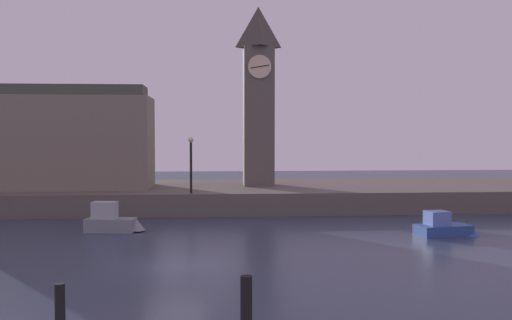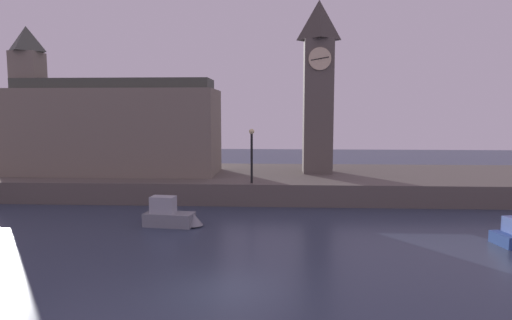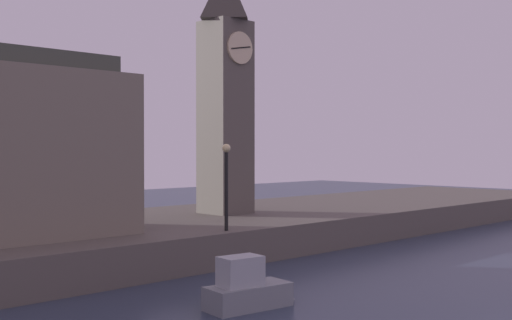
{
  "view_description": "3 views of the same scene",
  "coord_description": "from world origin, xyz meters",
  "px_view_note": "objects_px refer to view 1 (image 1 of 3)",
  "views": [
    {
      "loc": [
        1.51,
        -24.24,
        5.47
      ],
      "look_at": [
        4.62,
        16.84,
        3.57
      ],
      "focal_mm": 41.64,
      "sensor_mm": 36.0,
      "label": 1
    },
    {
      "loc": [
        2.05,
        -15.0,
        6.32
      ],
      "look_at": [
        0.5,
        14.26,
        3.13
      ],
      "focal_mm": 31.12,
      "sensor_mm": 36.0,
      "label": 2
    },
    {
      "loc": [
        -17.52,
        -5.54,
        4.96
      ],
      "look_at": [
        3.71,
        16.53,
        4.44
      ],
      "focal_mm": 44.56,
      "sensor_mm": 36.0,
      "label": 3
    }
  ],
  "objects_px": {
    "streetlamp": "(191,158)",
    "mooring_post_left": "(60,320)",
    "mooring_post_right": "(246,305)",
    "boat_tour_blue": "(449,228)",
    "boat_cruiser_grey": "(114,221)",
    "parliament_hall": "(32,137)",
    "clock_tower": "(258,93)"
  },
  "relations": [
    {
      "from": "clock_tower",
      "to": "streetlamp",
      "type": "distance_m",
      "value": 8.77
    },
    {
      "from": "mooring_post_left",
      "to": "boat_tour_blue",
      "type": "height_order",
      "value": "mooring_post_left"
    },
    {
      "from": "clock_tower",
      "to": "mooring_post_left",
      "type": "bearing_deg",
      "value": -103.59
    },
    {
      "from": "streetlamp",
      "to": "clock_tower",
      "type": "bearing_deg",
      "value": 49.17
    },
    {
      "from": "streetlamp",
      "to": "mooring_post_left",
      "type": "relative_size",
      "value": 2.05
    },
    {
      "from": "mooring_post_left",
      "to": "mooring_post_right",
      "type": "relative_size",
      "value": 1.12
    },
    {
      "from": "mooring_post_right",
      "to": "boat_tour_blue",
      "type": "distance_m",
      "value": 18.8
    },
    {
      "from": "mooring_post_left",
      "to": "boat_cruiser_grey",
      "type": "bearing_deg",
      "value": 95.21
    },
    {
      "from": "mooring_post_right",
      "to": "boat_tour_blue",
      "type": "xyz_separation_m",
      "value": [
        11.69,
        14.72,
        -0.39
      ]
    },
    {
      "from": "mooring_post_right",
      "to": "boat_cruiser_grey",
      "type": "height_order",
      "value": "boat_cruiser_grey"
    },
    {
      "from": "clock_tower",
      "to": "streetlamp",
      "type": "height_order",
      "value": "clock_tower"
    },
    {
      "from": "streetlamp",
      "to": "boat_cruiser_grey",
      "type": "distance_m",
      "value": 7.83
    },
    {
      "from": "clock_tower",
      "to": "mooring_post_left",
      "type": "xyz_separation_m",
      "value": [
        -7.25,
        -29.97,
        -7.54
      ]
    },
    {
      "from": "parliament_hall",
      "to": "streetlamp",
      "type": "distance_m",
      "value": 12.33
    },
    {
      "from": "clock_tower",
      "to": "boat_cruiser_grey",
      "type": "height_order",
      "value": "clock_tower"
    },
    {
      "from": "mooring_post_right",
      "to": "boat_cruiser_grey",
      "type": "bearing_deg",
      "value": 110.07
    },
    {
      "from": "boat_cruiser_grey",
      "to": "boat_tour_blue",
      "type": "distance_m",
      "value": 18.19
    },
    {
      "from": "boat_tour_blue",
      "to": "streetlamp",
      "type": "bearing_deg",
      "value": 148.88
    },
    {
      "from": "mooring_post_left",
      "to": "boat_tour_blue",
      "type": "relative_size",
      "value": 0.49
    },
    {
      "from": "boat_cruiser_grey",
      "to": "clock_tower",
      "type": "bearing_deg",
      "value": 52.17
    },
    {
      "from": "boat_tour_blue",
      "to": "parliament_hall",
      "type": "bearing_deg",
      "value": 153.08
    },
    {
      "from": "clock_tower",
      "to": "boat_cruiser_grey",
      "type": "distance_m",
      "value": 16.55
    },
    {
      "from": "parliament_hall",
      "to": "mooring_post_right",
      "type": "distance_m",
      "value": 31.11
    },
    {
      "from": "mooring_post_right",
      "to": "mooring_post_left",
      "type": "bearing_deg",
      "value": -165.49
    },
    {
      "from": "mooring_post_right",
      "to": "streetlamp",
      "type": "bearing_deg",
      "value": 95.56
    },
    {
      "from": "parliament_hall",
      "to": "mooring_post_right",
      "type": "relative_size",
      "value": 9.87
    },
    {
      "from": "clock_tower",
      "to": "boat_cruiser_grey",
      "type": "relative_size",
      "value": 3.97
    },
    {
      "from": "boat_tour_blue",
      "to": "clock_tower",
      "type": "bearing_deg",
      "value": 122.84
    },
    {
      "from": "clock_tower",
      "to": "boat_tour_blue",
      "type": "distance_m",
      "value": 18.55
    },
    {
      "from": "streetlamp",
      "to": "mooring_post_right",
      "type": "distance_m",
      "value": 23.44
    },
    {
      "from": "mooring_post_left",
      "to": "boat_cruiser_grey",
      "type": "height_order",
      "value": "mooring_post_left"
    },
    {
      "from": "streetlamp",
      "to": "mooring_post_left",
      "type": "distance_m",
      "value": 24.62
    }
  ]
}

